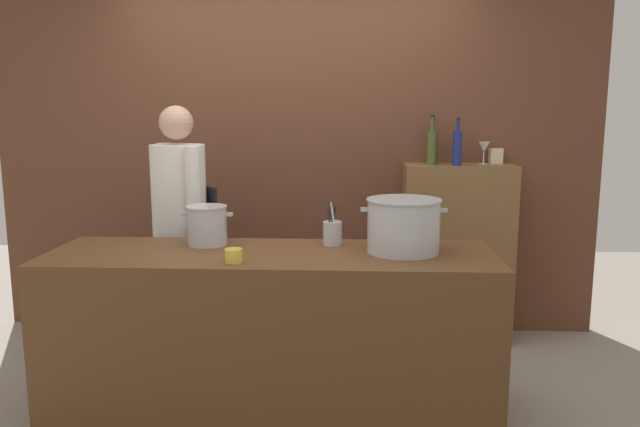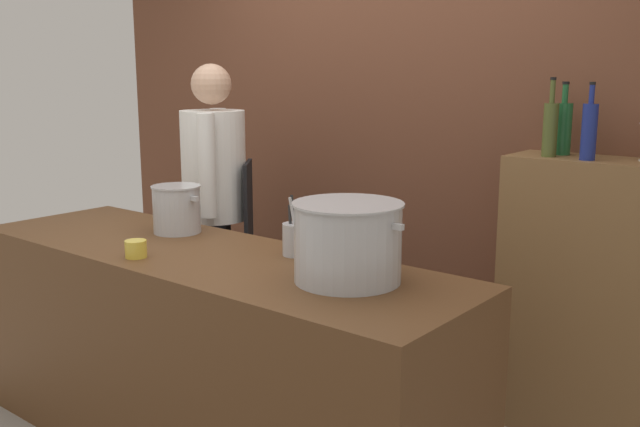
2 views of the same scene
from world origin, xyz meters
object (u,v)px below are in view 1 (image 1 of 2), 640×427
object	(u,v)px
chef	(180,217)
wine_bottle_olive	(432,147)
wine_bottle_green	(432,146)
stockpot_large	(403,226)
butter_jar	(234,256)
stockpot_small	(207,225)
wine_bottle_cobalt	(457,147)
wine_glass_tall	(484,148)
utensil_crock	(332,232)
spice_tin_cream	(496,156)

from	to	relation	value
chef	wine_bottle_olive	distance (m)	1.74
wine_bottle_green	wine_bottle_olive	xyz separation A→B (m)	(-0.02, -0.11, 0.00)
stockpot_large	butter_jar	distance (m)	0.89
stockpot_small	wine_bottle_cobalt	world-z (taller)	wine_bottle_cobalt
stockpot_small	wine_glass_tall	bearing A→B (deg)	31.87
stockpot_large	wine_bottle_green	world-z (taller)	wine_bottle_green
utensil_crock	wine_bottle_cobalt	world-z (taller)	wine_bottle_cobalt
utensil_crock	wine_glass_tall	distance (m)	1.51
chef	wine_bottle_green	bearing A→B (deg)	-110.05
utensil_crock	wine_bottle_green	world-z (taller)	wine_bottle_green
stockpot_small	wine_bottle_green	size ratio (longest dim) A/B	0.90
stockpot_large	wine_bottle_green	bearing A→B (deg)	76.33
chef	utensil_crock	distance (m)	1.09
stockpot_large	spice_tin_cream	xyz separation A→B (m)	(0.75, 1.24, 0.27)
chef	stockpot_large	xyz separation A→B (m)	(1.35, -0.63, 0.08)
wine_bottle_green	chef	bearing A→B (deg)	-160.97
wine_bottle_cobalt	wine_bottle_olive	xyz separation A→B (m)	(-0.17, 0.02, 0.00)
spice_tin_cream	wine_bottle_green	bearing A→B (deg)	-173.87
stockpot_small	utensil_crock	xyz separation A→B (m)	(0.69, 0.03, -0.04)
wine_bottle_cobalt	stockpot_small	bearing A→B (deg)	-147.87
wine_bottle_cobalt	wine_bottle_olive	distance (m)	0.17
utensil_crock	stockpot_large	bearing A→B (deg)	-22.16
stockpot_small	spice_tin_cream	size ratio (longest dim) A/B	2.68
butter_jar	wine_glass_tall	size ratio (longest dim) A/B	0.54
stockpot_large	stockpot_small	world-z (taller)	stockpot_large
stockpot_small	wine_bottle_cobalt	bearing A→B (deg)	32.13
wine_bottle_green	wine_bottle_cobalt	distance (m)	0.20
stockpot_large	wine_bottle_cobalt	world-z (taller)	wine_bottle_cobalt
butter_jar	wine_glass_tall	world-z (taller)	wine_glass_tall
utensil_crock	wine_bottle_green	bearing A→B (deg)	57.45
wine_bottle_cobalt	wine_glass_tall	distance (m)	0.23
wine_bottle_cobalt	butter_jar	bearing A→B (deg)	-133.87
wine_bottle_olive	stockpot_small	bearing A→B (deg)	-144.21
butter_jar	wine_bottle_olive	size ratio (longest dim) A/B	0.25
chef	wine_bottle_green	world-z (taller)	chef
utensil_crock	wine_bottle_cobalt	size ratio (longest dim) A/B	0.76
stockpot_large	spice_tin_cream	bearing A→B (deg)	59.02
spice_tin_cream	wine_glass_tall	bearing A→B (deg)	-150.05
wine_bottle_green	wine_bottle_olive	bearing A→B (deg)	-98.53
spice_tin_cream	stockpot_large	bearing A→B (deg)	-120.98
stockpot_large	spice_tin_cream	distance (m)	1.47
stockpot_small	spice_tin_cream	distance (m)	2.15
butter_jar	wine_bottle_cobalt	distance (m)	1.91
chef	wine_bottle_cobalt	distance (m)	1.90
wine_bottle_green	wine_bottle_cobalt	xyz separation A→B (m)	(0.16, -0.12, 0.00)
wine_bottle_cobalt	wine_bottle_olive	size ratio (longest dim) A/B	0.95
spice_tin_cream	stockpot_small	bearing A→B (deg)	-148.23
wine_bottle_olive	spice_tin_cream	xyz separation A→B (m)	(0.47, 0.16, -0.07)
butter_jar	wine_bottle_cobalt	bearing A→B (deg)	46.13
stockpot_large	wine_bottle_olive	bearing A→B (deg)	75.84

